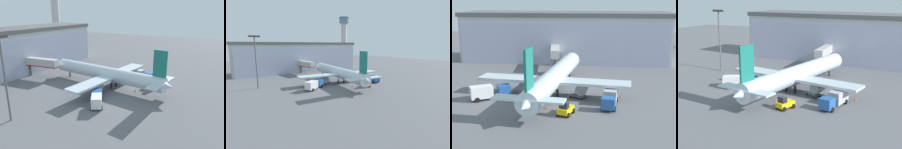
% 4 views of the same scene
% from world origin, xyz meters
% --- Properties ---
extents(ground, '(240.00, 240.00, 0.00)m').
position_xyz_m(ground, '(0.00, 0.00, 0.00)').
color(ground, slate).
extents(terminal_building, '(61.02, 18.35, 14.32)m').
position_xyz_m(terminal_building, '(-0.01, 41.00, 7.16)').
color(terminal_building, '#B5B5B5').
rests_on(terminal_building, ground).
extents(jet_bridge, '(3.25, 11.96, 5.86)m').
position_xyz_m(jet_bridge, '(-1.90, 28.87, 4.48)').
color(jet_bridge, beige).
rests_on(jet_bridge, ground).
extents(control_tower, '(7.75, 7.75, 33.84)m').
position_xyz_m(control_tower, '(50.02, 67.20, 19.96)').
color(control_tower, beige).
rests_on(control_tower, ground).
extents(apron_light_mast, '(3.20, 0.40, 15.90)m').
position_xyz_m(apron_light_mast, '(-25.25, 13.88, 9.63)').
color(apron_light_mast, '#59595E').
rests_on(apron_light_mast, ground).
extents(airplane, '(29.57, 37.57, 11.46)m').
position_xyz_m(airplane, '(0.02, 6.75, 3.40)').
color(airplane, silver).
rests_on(airplane, ground).
extents(catering_truck, '(7.45, 5.45, 2.65)m').
position_xyz_m(catering_truck, '(-11.84, 3.02, 1.47)').
color(catering_truck, '#2659A5').
rests_on(catering_truck, ground).
extents(fuel_truck, '(3.49, 7.57, 2.65)m').
position_xyz_m(fuel_truck, '(10.37, 0.91, 1.47)').
color(fuel_truck, '#2659A5').
rests_on(fuel_truck, ground).
extents(baggage_cart, '(3.22, 2.76, 1.50)m').
position_xyz_m(baggage_cart, '(4.72, 4.65, 0.50)').
color(baggage_cart, slate).
rests_on(baggage_cart, ground).
extents(pushback_tug, '(3.05, 3.62, 2.30)m').
position_xyz_m(pushback_tug, '(2.85, -4.06, 0.97)').
color(pushback_tug, yellow).
rests_on(pushback_tug, ground).
extents(safety_cone_nose, '(0.36, 0.36, 0.55)m').
position_xyz_m(safety_cone_nose, '(-0.39, -1.48, 0.28)').
color(safety_cone_nose, orange).
rests_on(safety_cone_nose, ground).
extents(safety_cone_wingtip, '(0.36, 0.36, 0.55)m').
position_xyz_m(safety_cone_wingtip, '(12.90, 5.78, 0.28)').
color(safety_cone_wingtip, orange).
rests_on(safety_cone_wingtip, ground).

